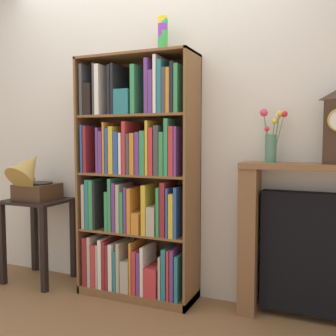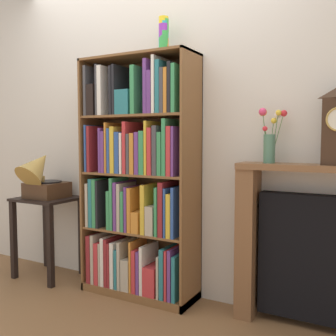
% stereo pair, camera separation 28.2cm
% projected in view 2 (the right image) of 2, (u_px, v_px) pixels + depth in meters
% --- Properties ---
extents(ground_plane, '(7.88, 6.40, 0.02)m').
position_uv_depth(ground_plane, '(134.00, 299.00, 2.95)').
color(ground_plane, brown).
extents(wall_back, '(4.88, 0.08, 2.61)m').
position_uv_depth(wall_back, '(175.00, 125.00, 3.00)').
color(wall_back, silver).
rests_on(wall_back, ground).
extents(bookshelf, '(0.90, 0.33, 1.81)m').
position_uv_depth(bookshelf, '(138.00, 188.00, 2.95)').
color(bookshelf, brown).
rests_on(bookshelf, ground).
extents(cup_stack, '(0.07, 0.07, 0.27)m').
position_uv_depth(cup_stack, '(164.00, 36.00, 2.81)').
color(cup_stack, red).
rests_on(cup_stack, bookshelf).
extents(side_table_left, '(0.50, 0.43, 0.69)m').
position_uv_depth(side_table_left, '(48.00, 219.00, 3.38)').
color(side_table_left, black).
rests_on(side_table_left, ground).
extents(gramophone, '(0.30, 0.43, 0.46)m').
position_uv_depth(gramophone, '(42.00, 176.00, 3.30)').
color(gramophone, '#472D1C').
rests_on(gramophone, side_table_left).
extents(fireplace_mantel, '(1.06, 0.22, 1.04)m').
position_uv_depth(fireplace_mantel, '(323.00, 250.00, 2.41)').
color(fireplace_mantel, brown).
rests_on(fireplace_mantel, ground).
extents(flower_vase, '(0.18, 0.11, 0.36)m').
position_uv_depth(flower_vase, '(270.00, 137.00, 2.51)').
color(flower_vase, '#4C7A60').
rests_on(flower_vase, fireplace_mantel).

